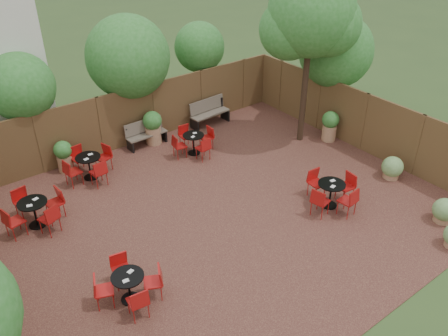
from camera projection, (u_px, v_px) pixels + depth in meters
ground at (218, 213)px, 12.89m from camera, size 80.00×80.00×0.00m
courtyard_paving at (218, 213)px, 12.88m from camera, size 12.00×10.00×0.02m
fence_back at (129, 118)px, 15.75m from camera, size 12.00×0.08×2.00m
fence_right at (364, 122)px, 15.47m from camera, size 0.08×10.00×2.00m
overhang_foliage at (118, 102)px, 12.63m from camera, size 15.75×10.66×2.78m
courtyard_tree at (311, 19)px, 14.35m from camera, size 2.84×2.75×5.69m
park_bench_left at (146, 133)px, 15.97m from camera, size 1.42×0.47×0.87m
park_bench_right at (209, 112)px, 17.33m from camera, size 1.57×0.59×0.95m
bistro_tables at (156, 193)px, 12.96m from camera, size 8.32×6.94×0.86m
planters at (142, 146)px, 14.91m from camera, size 11.69×4.17×1.17m
low_shrubs at (426, 200)px, 12.84m from camera, size 2.07×3.50×0.70m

